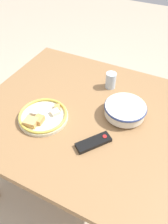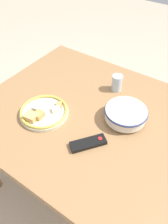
{
  "view_description": "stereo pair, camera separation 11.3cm",
  "coord_description": "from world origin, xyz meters",
  "views": [
    {
      "loc": [
        -0.37,
        0.76,
        1.55
      ],
      "look_at": [
        -0.01,
        0.04,
        0.75
      ],
      "focal_mm": 35.0,
      "sensor_mm": 36.0,
      "label": 1
    },
    {
      "loc": [
        -0.46,
        0.7,
        1.55
      ],
      "look_at": [
        -0.01,
        0.04,
        0.75
      ],
      "focal_mm": 35.0,
      "sensor_mm": 36.0,
      "label": 2
    }
  ],
  "objects": [
    {
      "name": "ground_plane",
      "position": [
        0.0,
        0.0,
        0.0
      ],
      "size": [
        8.0,
        8.0,
        0.0
      ],
      "primitive_type": "plane",
      "color": "#B7A88E"
    },
    {
      "name": "dining_table",
      "position": [
        0.0,
        0.0,
        0.63
      ],
      "size": [
        1.16,
        0.99,
        0.71
      ],
      "color": "olive",
      "rests_on": "ground_plane"
    },
    {
      "name": "food_plate",
      "position": [
        0.18,
        0.15,
        0.73
      ],
      "size": [
        0.26,
        0.26,
        0.05
      ],
      "color": "beige",
      "rests_on": "dining_table"
    },
    {
      "name": "noodle_bowl",
      "position": [
        -0.2,
        -0.07,
        0.76
      ],
      "size": [
        0.22,
        0.22,
        0.07
      ],
      "color": "silver",
      "rests_on": "dining_table"
    },
    {
      "name": "drinking_glass",
      "position": [
        -0.04,
        -0.26,
        0.76
      ],
      "size": [
        0.06,
        0.06,
        0.1
      ],
      "color": "silver",
      "rests_on": "dining_table"
    },
    {
      "name": "tv_remote",
      "position": [
        -0.13,
        0.18,
        0.72
      ],
      "size": [
        0.15,
        0.17,
        0.02
      ],
      "rotation": [
        0.0,
        0.0,
        2.5
      ],
      "color": "black",
      "rests_on": "dining_table"
    }
  ]
}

